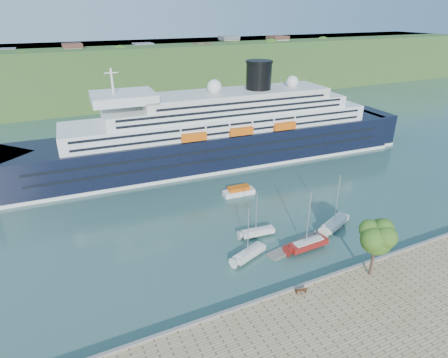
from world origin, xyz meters
TOP-DOWN VIEW (x-y plane):
  - ground at (0.00, 0.00)m, footprint 400.00×400.00m
  - far_hillside at (0.00, 145.00)m, footprint 400.00×50.00m
  - quay_coping at (0.00, -0.20)m, footprint 220.00×0.50m
  - cruise_ship at (5.95, 52.46)m, footprint 118.26×24.01m
  - park_bench at (-4.53, -1.30)m, footprint 1.77×1.06m
  - promenade_tree at (7.55, -2.40)m, footprint 6.24×6.24m
  - floating_pontoon at (5.36, 10.35)m, footprint 17.95×5.52m
  - sailboat_white_near at (-6.54, 10.35)m, footprint 7.42×4.32m
  - sailboat_red at (3.91, 8.20)m, footprint 8.23×2.59m
  - sailboat_white_far at (12.84, 11.73)m, footprint 8.49×5.36m
  - tender_launch at (2.69, 32.11)m, footprint 7.40×2.96m
  - sailboat_extra at (-1.88, 15.57)m, footprint 6.99×2.56m

SIDE VIEW (x-z plane):
  - ground at x=0.00m, z-range 0.00..0.00m
  - floating_pontoon at x=5.36m, z-range 0.00..0.40m
  - tender_launch at x=2.69m, z-range 0.00..2.00m
  - quay_coping at x=0.00m, z-range 1.00..1.30m
  - park_bench at x=-4.53m, z-range 1.00..2.06m
  - sailboat_extra at x=-1.88m, z-range 0.00..8.83m
  - sailboat_white_near at x=-6.54m, z-range 0.00..9.26m
  - sailboat_red at x=3.91m, z-range 0.00..10.52m
  - sailboat_white_far at x=12.84m, z-range 0.00..10.67m
  - promenade_tree at x=7.55m, z-range 1.00..11.34m
  - far_hillside at x=0.00m, z-range 0.00..24.00m
  - cruise_ship at x=5.95m, z-range 0.00..26.38m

